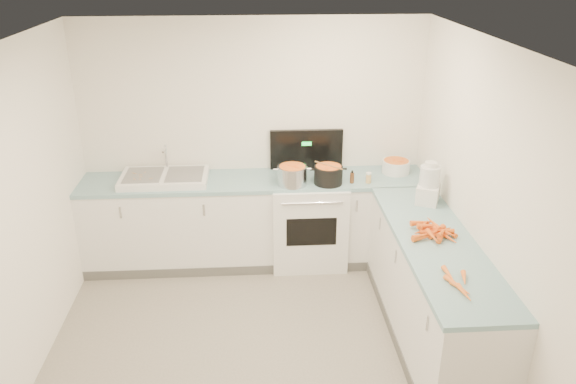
{
  "coord_description": "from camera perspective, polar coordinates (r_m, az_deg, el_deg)",
  "views": [
    {
      "loc": [
        -0.01,
        -3.56,
        3.1
      ],
      "look_at": [
        0.3,
        1.1,
        1.05
      ],
      "focal_mm": 35.0,
      "sensor_mm": 36.0,
      "label": 1
    }
  ],
  "objects": [
    {
      "name": "wall_back",
      "position": [
        5.86,
        -3.52,
        5.25
      ],
      "size": [
        3.5,
        0.0,
        2.5
      ],
      "primitive_type": null,
      "rotation": [
        1.57,
        0.0,
        0.0
      ],
      "color": "white",
      "rests_on": "ground"
    },
    {
      "name": "wooden_spoon",
      "position": [
        5.52,
        4.15,
        2.72
      ],
      "size": [
        0.25,
        0.24,
        0.01
      ],
      "primitive_type": "cylinder",
      "rotation": [
        1.57,
        0.0,
        0.79
      ],
      "color": "#AD7A47",
      "rests_on": "black_pot"
    },
    {
      "name": "extract_bottle",
      "position": [
        5.6,
        6.52,
        1.43
      ],
      "size": [
        0.04,
        0.04,
        0.11
      ],
      "primitive_type": "cylinder",
      "color": "#593319",
      "rests_on": "counter_back"
    },
    {
      "name": "wall_left",
      "position": [
        4.38,
        -26.89,
        -4.08
      ],
      "size": [
        0.0,
        4.0,
        2.5
      ],
      "primitive_type": null,
      "rotation": [
        1.57,
        0.0,
        1.57
      ],
      "color": "white",
      "rests_on": "ground"
    },
    {
      "name": "mixing_bowl",
      "position": [
        5.92,
        10.9,
        2.56
      ],
      "size": [
        0.32,
        0.32,
        0.13
      ],
      "primitive_type": "cylinder",
      "rotation": [
        0.0,
        0.0,
        -0.13
      ],
      "color": "white",
      "rests_on": "counter_back"
    },
    {
      "name": "wall_right",
      "position": [
        4.38,
        20.32,
        -2.88
      ],
      "size": [
        0.0,
        4.0,
        2.5
      ],
      "primitive_type": null,
      "rotation": [
        1.57,
        0.0,
        -1.57
      ],
      "color": "white",
      "rests_on": "ground"
    },
    {
      "name": "black_pot",
      "position": [
        5.56,
        4.12,
        1.65
      ],
      "size": [
        0.36,
        0.36,
        0.2
      ],
      "primitive_type": "cylinder",
      "rotation": [
        0.0,
        0.0,
        0.33
      ],
      "color": "black",
      "rests_on": "stove"
    },
    {
      "name": "counter_back",
      "position": [
        5.88,
        -3.3,
        -2.9
      ],
      "size": [
        3.5,
        0.62,
        0.94
      ],
      "color": "white",
      "rests_on": "ground"
    },
    {
      "name": "peelings",
      "position": [
        5.75,
        -14.67,
        1.64
      ],
      "size": [
        0.24,
        0.22,
        0.01
      ],
      "color": "tan",
      "rests_on": "sink"
    },
    {
      "name": "stove",
      "position": [
        5.89,
        2.06,
        -2.78
      ],
      "size": [
        0.76,
        0.65,
        1.36
      ],
      "color": "white",
      "rests_on": "ground"
    },
    {
      "name": "steel_pot",
      "position": [
        5.51,
        0.44,
        1.6
      ],
      "size": [
        0.33,
        0.33,
        0.21
      ],
      "primitive_type": "cylinder",
      "rotation": [
        0.0,
        0.0,
        -0.16
      ],
      "color": "silver",
      "rests_on": "stove"
    },
    {
      "name": "spice_jar",
      "position": [
        5.63,
        8.18,
        1.37
      ],
      "size": [
        0.05,
        0.05,
        0.09
      ],
      "primitive_type": "cylinder",
      "color": "#E5B266",
      "rests_on": "counter_back"
    },
    {
      "name": "food_processor",
      "position": [
        5.25,
        14.11,
        0.66
      ],
      "size": [
        0.27,
        0.29,
        0.39
      ],
      "color": "white",
      "rests_on": "counter_right"
    },
    {
      "name": "peeled_carrots",
      "position": [
        4.11,
        16.89,
        -8.84
      ],
      "size": [
        0.19,
        0.43,
        0.04
      ],
      "color": "orange",
      "rests_on": "counter_right"
    },
    {
      "name": "sink",
      "position": [
        5.74,
        -12.44,
        1.43
      ],
      "size": [
        0.86,
        0.52,
        0.31
      ],
      "color": "white",
      "rests_on": "counter_back"
    },
    {
      "name": "counter_right",
      "position": [
        4.89,
        14.4,
        -9.66
      ],
      "size": [
        0.62,
        2.2,
        0.94
      ],
      "color": "white",
      "rests_on": "ground"
    },
    {
      "name": "ceiling",
      "position": [
        3.61,
        -3.72,
        14.09
      ],
      "size": [
        3.5,
        4.0,
        0.0
      ],
      "primitive_type": null,
      "rotation": [
        3.14,
        0.0,
        0.0
      ],
      "color": "white",
      "rests_on": "ground"
    },
    {
      "name": "floor",
      "position": [
        4.72,
        -2.89,
        -17.38
      ],
      "size": [
        3.5,
        4.0,
        0.0
      ],
      "primitive_type": null,
      "color": "gray",
      "rests_on": "ground"
    },
    {
      "name": "carrot_pile",
      "position": [
        4.72,
        14.61,
        -3.87
      ],
      "size": [
        0.39,
        0.42,
        0.09
      ],
      "color": "orange",
      "rests_on": "counter_right"
    }
  ]
}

